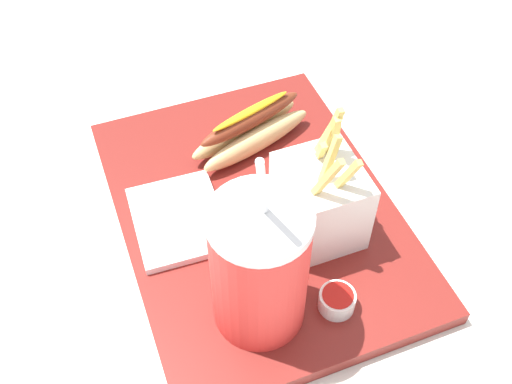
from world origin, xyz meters
The scene contains 7 objects.
ground_plane centered at (0.00, 0.00, -0.01)m, with size 2.40×2.40×0.02m, color silver.
food_tray centered at (0.00, 0.00, 0.01)m, with size 0.44×0.32×0.02m, color maroon.
soda_cup centered at (0.13, -0.05, 0.10)m, with size 0.10×0.10×0.25m.
fries_basket centered at (0.05, 0.06, 0.07)m, with size 0.10×0.09×0.17m.
hot_dog_1 centered at (-0.11, 0.03, 0.04)m, with size 0.10×0.18×0.06m.
ketchup_cup_1 centered at (0.16, 0.03, 0.03)m, with size 0.04×0.04×0.02m.
napkin_stack centered at (-0.01, -0.09, 0.03)m, with size 0.13×0.10×0.01m, color white.
Camera 1 is at (0.44, -0.17, 0.59)m, focal length 42.61 mm.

